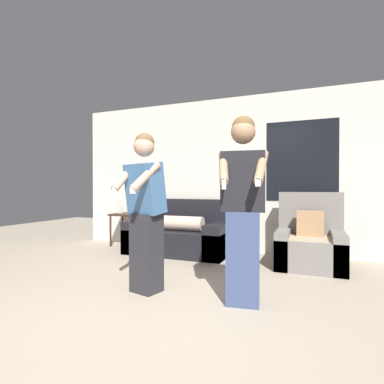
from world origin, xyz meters
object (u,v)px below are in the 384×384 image
(armchair, at_px, (310,243))
(person_left, at_px, (145,210))
(side_table, at_px, (127,218))
(person_right, at_px, (243,207))
(couch, at_px, (180,235))

(armchair, relative_size, person_left, 0.62)
(side_table, height_order, person_right, person_right)
(person_left, height_order, person_right, person_right)
(armchair, bearing_deg, couch, 176.10)
(person_right, bearing_deg, couch, 128.53)
(person_left, bearing_deg, armchair, 47.41)
(side_table, xyz_separation_m, person_right, (2.70, -2.06, 0.40))
(couch, bearing_deg, person_right, -51.47)
(armchair, distance_m, side_table, 3.31)
(person_left, bearing_deg, couch, 103.16)
(side_table, relative_size, person_left, 0.45)
(couch, xyz_separation_m, person_right, (1.49, -1.87, 0.62))
(person_right, bearing_deg, armchair, 71.08)
(couch, height_order, armchair, armchair)
(couch, bearing_deg, side_table, 170.91)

